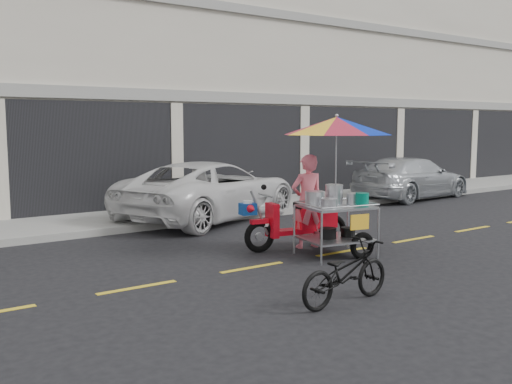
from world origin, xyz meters
TOP-DOWN VIEW (x-y plane):
  - ground at (0.00, 0.00)m, footprint 90.00×90.00m
  - sidewalk at (0.00, 5.50)m, footprint 45.00×3.00m
  - shophouse_block at (2.82, 10.59)m, footprint 36.00×8.11m
  - centerline at (0.00, 0.00)m, footprint 42.00×0.10m
  - white_pickup at (-0.07, 4.55)m, footprint 5.67×4.11m
  - silver_pickup at (7.14, 4.35)m, footprint 4.67×2.27m
  - near_bicycle at (-2.08, -2.23)m, footprint 1.57×0.63m
  - food_vendor_rig at (-0.29, 0.18)m, footprint 2.49×2.31m

SIDE VIEW (x-z plane):
  - ground at x=0.00m, z-range 0.00..0.00m
  - centerline at x=0.00m, z-range 0.00..0.01m
  - sidewalk at x=0.00m, z-range 0.00..0.15m
  - near_bicycle at x=-2.08m, z-range 0.00..0.81m
  - silver_pickup at x=7.14m, z-range 0.00..1.31m
  - white_pickup at x=-0.07m, z-range 0.00..1.43m
  - food_vendor_rig at x=-0.29m, z-range 0.32..2.84m
  - shophouse_block at x=2.82m, z-range -0.96..9.44m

